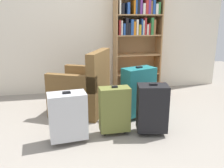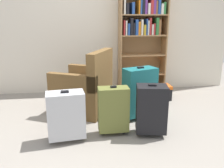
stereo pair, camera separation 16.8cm
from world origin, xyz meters
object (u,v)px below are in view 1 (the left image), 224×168
(bookshelf, at_px, (137,29))
(armchair, at_px, (83,91))
(suitcase_black, at_px, (152,108))
(suitcase_teal, at_px, (138,91))
(suitcase_silver, at_px, (68,116))
(mug, at_px, (113,108))
(suitcase_olive, at_px, (115,109))
(storage_box, at_px, (152,91))

(bookshelf, distance_m, armchair, 1.56)
(suitcase_black, xyz_separation_m, suitcase_teal, (-0.01, 0.51, 0.05))
(suitcase_black, relative_size, suitcase_silver, 1.06)
(mug, relative_size, suitcase_teal, 0.17)
(suitcase_olive, height_order, suitcase_silver, suitcase_olive)
(suitcase_olive, height_order, suitcase_black, suitcase_black)
(suitcase_silver, bearing_deg, mug, 49.62)
(armchair, xyz_separation_m, suitcase_black, (0.74, -0.85, 0.01))
(armchair, bearing_deg, storage_box, 16.65)
(armchair, bearing_deg, mug, -10.05)
(armchair, distance_m, suitcase_black, 1.13)
(bookshelf, height_order, armchair, bookshelf)
(mug, height_order, suitcase_olive, suitcase_olive)
(suitcase_silver, bearing_deg, suitcase_teal, 28.34)
(mug, relative_size, suitcase_black, 0.19)
(armchair, bearing_deg, suitcase_silver, -104.83)
(bookshelf, bearing_deg, armchair, -141.56)
(bookshelf, xyz_separation_m, suitcase_silver, (-1.27, -1.68, -0.82))
(storage_box, xyz_separation_m, suitcase_silver, (-1.41, -1.21, 0.18))
(mug, distance_m, suitcase_teal, 0.51)
(bookshelf, bearing_deg, suitcase_silver, -127.00)
(suitcase_olive, bearing_deg, armchair, 111.88)
(bookshelf, distance_m, suitcase_silver, 2.26)
(mug, bearing_deg, suitcase_teal, -41.96)
(armchair, distance_m, suitcase_teal, 0.81)
(armchair, bearing_deg, bookshelf, 38.44)
(suitcase_black, bearing_deg, suitcase_silver, -179.47)
(suitcase_teal, bearing_deg, mug, 138.04)
(storage_box, xyz_separation_m, suitcase_olive, (-0.87, -1.13, 0.18))
(mug, bearing_deg, suitcase_silver, -130.38)
(mug, relative_size, suitcase_silver, 0.21)
(armchair, distance_m, suitcase_olive, 0.83)
(armchair, relative_size, suitcase_silver, 1.60)
(storage_box, distance_m, suitcase_silver, 1.86)
(mug, bearing_deg, storage_box, 29.99)
(suitcase_teal, distance_m, suitcase_silver, 1.09)
(mug, distance_m, suitcase_olive, 0.75)
(mug, xyz_separation_m, suitcase_silver, (-0.66, -0.78, 0.26))
(storage_box, relative_size, suitcase_olive, 0.83)
(suitcase_olive, distance_m, suitcase_black, 0.44)
(suitcase_olive, relative_size, suitcase_teal, 0.83)
(bookshelf, distance_m, suitcase_black, 1.88)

